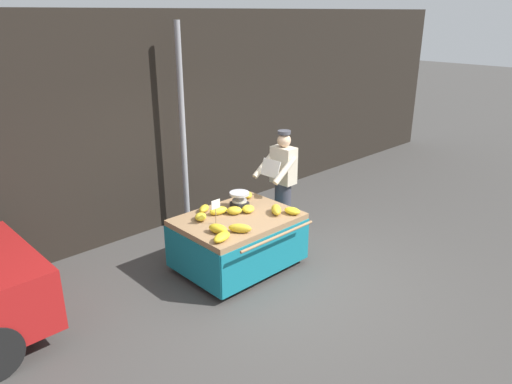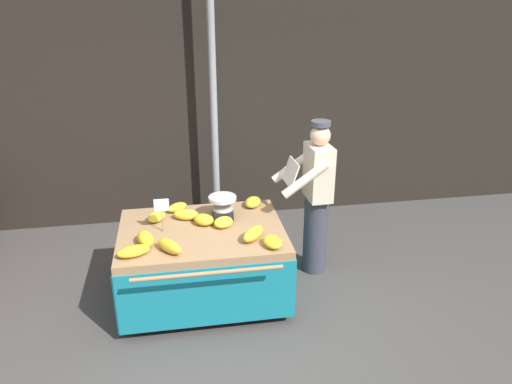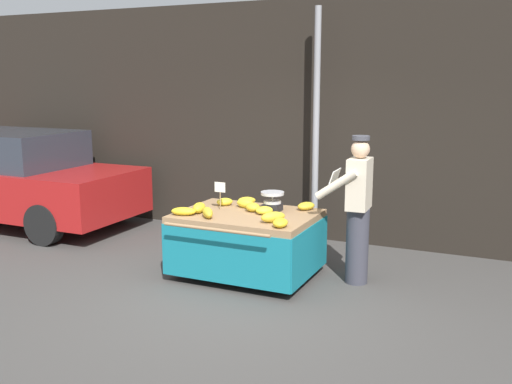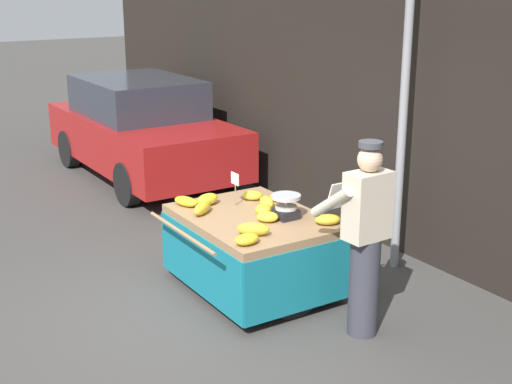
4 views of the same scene
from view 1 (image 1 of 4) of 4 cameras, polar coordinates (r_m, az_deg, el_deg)
ground_plane at (r=6.54m, az=3.13°, el=-10.77°), size 60.00×60.00×0.00m
back_wall at (r=7.94m, az=-11.57°, el=8.02°), size 16.00×0.24×3.45m
street_pole at (r=7.67m, az=-8.68°, el=7.14°), size 0.09×0.09×3.29m
banana_cart at (r=6.65m, az=-2.17°, el=-4.58°), size 1.61×1.40×0.78m
weighing_scale at (r=6.81m, az=-1.98°, el=-0.96°), size 0.28×0.28×0.23m
price_sign at (r=6.26m, az=-4.80°, el=-1.74°), size 0.14×0.01×0.34m
banana_bunch_0 at (r=6.63m, az=-2.58°, el=-2.20°), size 0.27×0.26×0.11m
banana_bunch_1 at (r=6.48m, az=-6.59°, el=-2.93°), size 0.25×0.26×0.09m
banana_bunch_2 at (r=6.63m, az=-4.48°, el=-2.22°), size 0.28×0.20×0.11m
banana_bunch_3 at (r=6.08m, az=-1.91°, el=-4.32°), size 0.27×0.30×0.12m
banana_bunch_4 at (r=6.74m, az=-6.17°, el=-1.97°), size 0.25×0.22×0.09m
banana_bunch_5 at (r=6.69m, az=-0.94°, el=-2.01°), size 0.27×0.27×0.09m
banana_bunch_6 at (r=6.64m, az=2.41°, el=-2.10°), size 0.29×0.31×0.12m
banana_bunch_7 at (r=6.08m, az=-4.53°, el=-4.38°), size 0.21×0.30×0.12m
banana_bunch_8 at (r=6.65m, az=4.33°, el=-2.25°), size 0.20×0.26×0.09m
banana_bunch_9 at (r=7.21m, az=-1.14°, el=-0.29°), size 0.25×0.29×0.09m
banana_bunch_10 at (r=5.90m, az=-4.07°, el=-5.34°), size 0.32×0.22×0.09m
vendor_person at (r=7.55m, az=3.16°, el=1.04°), size 0.59×0.53×1.71m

